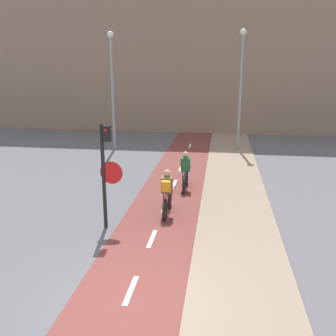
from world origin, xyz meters
TOP-DOWN VIEW (x-y plane):
  - ground_plane at (0.00, 0.00)m, footprint 120.00×120.00m
  - bike_lane at (0.00, 0.01)m, footprint 2.39×60.00m
  - sidewalk_strip at (2.39, 0.00)m, footprint 2.40×60.00m
  - building_row_background at (0.00, 22.39)m, footprint 60.00×5.20m
  - traffic_light_pole at (-1.43, 3.58)m, footprint 0.67×0.25m
  - street_lamp_far at (-4.22, 14.01)m, footprint 0.36×0.36m
  - street_lamp_sidewalk at (2.78, 14.86)m, footprint 0.36×0.36m
  - cyclist_near at (0.16, 4.82)m, footprint 0.46×1.72m
  - cyclist_far at (0.50, 7.47)m, footprint 0.46×1.69m

SIDE VIEW (x-z plane):
  - ground_plane at x=0.00m, z-range 0.00..0.00m
  - bike_lane at x=0.00m, z-range 0.00..0.02m
  - sidewalk_strip at x=2.39m, z-range 0.00..0.05m
  - cyclist_far at x=0.50m, z-range -0.09..1.44m
  - cyclist_near at x=0.16m, z-range -0.04..1.48m
  - traffic_light_pole at x=-1.43m, z-range 0.38..3.52m
  - street_lamp_far at x=-4.22m, z-range 0.74..7.17m
  - street_lamp_sidewalk at x=2.78m, z-range 0.75..7.29m
  - building_row_background at x=0.00m, z-range 0.01..10.90m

